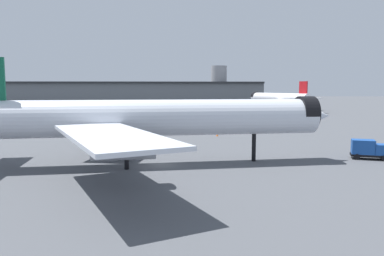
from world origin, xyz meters
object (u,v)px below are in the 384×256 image
at_px(service_truck_front, 369,149).
at_px(airliner_far_taxiway, 279,98).
at_px(traffic_cone_wingtip, 217,135).
at_px(airliner_near_gate, 141,119).

bearing_deg(service_truck_front, airliner_far_taxiway, 100.61).
bearing_deg(traffic_cone_wingtip, airliner_far_taxiway, 71.54).
height_order(airliner_far_taxiway, traffic_cone_wingtip, airliner_far_taxiway).
distance_m(airliner_near_gate, service_truck_front, 35.38).
xyz_separation_m(airliner_near_gate, service_truck_front, (34.54, 5.74, -5.05)).
bearing_deg(service_truck_front, traffic_cone_wingtip, 145.43).
height_order(service_truck_front, traffic_cone_wingtip, service_truck_front).
height_order(airliner_near_gate, service_truck_front, airliner_near_gate).
height_order(airliner_near_gate, airliner_far_taxiway, airliner_near_gate).
distance_m(airliner_far_taxiway, service_truck_front, 121.39).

